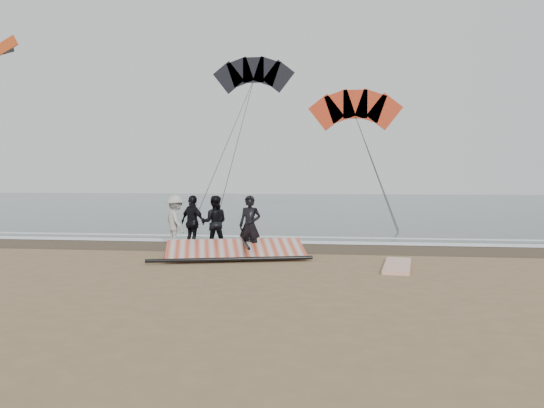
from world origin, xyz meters
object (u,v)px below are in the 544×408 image
(man_main, at_px, (250,226))
(sail_rig, at_px, (235,252))
(board_white, at_px, (397,266))
(board_cream, at_px, (279,252))

(man_main, bearing_deg, sail_rig, -121.21)
(board_white, bearing_deg, board_cream, 156.23)
(board_cream, bearing_deg, man_main, -146.96)
(board_white, bearing_deg, man_main, 168.69)
(board_white, distance_m, board_cream, 4.12)
(board_cream, distance_m, sail_rig, 1.67)
(man_main, height_order, board_white, man_main)
(board_white, distance_m, sail_rig, 4.85)
(board_cream, xyz_separation_m, sail_rig, (-1.24, -1.11, 0.15))
(board_white, relative_size, sail_rig, 0.53)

